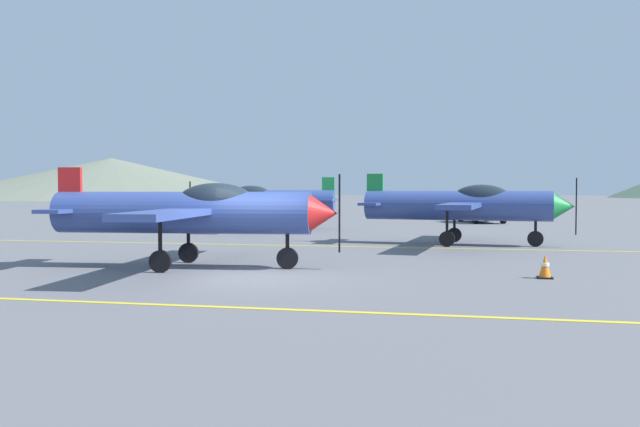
# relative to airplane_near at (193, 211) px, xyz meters

# --- Properties ---
(ground_plane) EXTENTS (400.00, 400.00, 0.00)m
(ground_plane) POSITION_rel_airplane_near_xyz_m (1.97, -1.51, -1.57)
(ground_plane) COLOR slate
(apron_line_near) EXTENTS (80.00, 0.16, 0.01)m
(apron_line_near) POSITION_rel_airplane_near_xyz_m (1.97, -5.64, -1.57)
(apron_line_near) COLOR yellow
(apron_line_near) RESTS_ON ground_plane
(apron_line_far) EXTENTS (80.00, 0.16, 0.01)m
(apron_line_far) POSITION_rel_airplane_near_xyz_m (1.97, 7.33, -1.57)
(apron_line_far) COLOR yellow
(apron_line_far) RESTS_ON ground_plane
(airplane_near) EXTENTS (8.12, 9.33, 2.79)m
(airplane_near) POSITION_rel_airplane_near_xyz_m (0.00, 0.00, 0.00)
(airplane_near) COLOR #33478C
(airplane_near) RESTS_ON ground_plane
(airplane_mid) EXTENTS (8.14, 9.34, 2.79)m
(airplane_mid) POSITION_rel_airplane_near_xyz_m (7.43, 9.16, 0.00)
(airplane_mid) COLOR #33478C
(airplane_mid) RESTS_ON ground_plane
(airplane_far) EXTENTS (8.10, 9.33, 2.79)m
(airplane_far) POSITION_rel_airplane_near_xyz_m (-3.14, 17.12, 0.00)
(airplane_far) COLOR #33478C
(airplane_far) RESTS_ON ground_plane
(car_sedan) EXTENTS (3.04, 4.65, 1.62)m
(car_sedan) POSITION_rel_airplane_near_xyz_m (8.69, 26.40, -0.73)
(car_sedan) COLOR #3372BF
(car_sedan) RESTS_ON ground_plane
(traffic_cone_side) EXTENTS (0.36, 0.36, 0.59)m
(traffic_cone_side) POSITION_rel_airplane_near_xyz_m (9.26, -0.31, -1.28)
(traffic_cone_side) COLOR black
(traffic_cone_side) RESTS_ON ground_plane
(hill_left) EXTENTS (80.37, 80.37, 9.16)m
(hill_left) POSITION_rel_airplane_near_xyz_m (-70.81, 122.04, 3.01)
(hill_left) COLOR slate
(hill_left) RESTS_ON ground_plane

